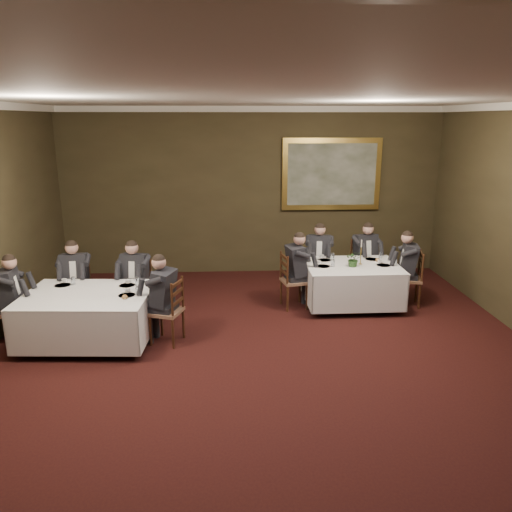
{
  "coord_description": "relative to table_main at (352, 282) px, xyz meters",
  "views": [
    {
      "loc": [
        -0.47,
        -5.54,
        3.25
      ],
      "look_at": [
        -0.07,
        2.07,
        1.15
      ],
      "focal_mm": 35.0,
      "sensor_mm": 36.0,
      "label": 1
    }
  ],
  "objects": [
    {
      "name": "ground",
      "position": [
        -1.68,
        -2.79,
        -0.45
      ],
      "size": [
        10.0,
        10.0,
        0.0
      ],
      "primitive_type": "plane",
      "color": "black",
      "rests_on": "ground"
    },
    {
      "name": "ceiling",
      "position": [
        -1.68,
        -2.79,
        3.05
      ],
      "size": [
        8.0,
        10.0,
        0.1
      ],
      "primitive_type": "cube",
      "color": "silver",
      "rests_on": "back_wall"
    },
    {
      "name": "back_wall",
      "position": [
        -1.68,
        2.21,
        1.3
      ],
      "size": [
        8.0,
        0.1,
        3.5
      ],
      "primitive_type": "cube",
      "color": "#342C1A",
      "rests_on": "ground"
    },
    {
      "name": "crown_molding",
      "position": [
        -1.68,
        -2.79,
        2.99
      ],
      "size": [
        8.0,
        10.0,
        0.12
      ],
      "color": "white",
      "rests_on": "back_wall"
    },
    {
      "name": "table_main",
      "position": [
        0.0,
        0.0,
        0.0
      ],
      "size": [
        1.66,
        1.26,
        0.67
      ],
      "rotation": [
        0.0,
        0.0,
        0.0
      ],
      "color": "#311B0D",
      "rests_on": "ground"
    },
    {
      "name": "table_second",
      "position": [
        -4.28,
        -1.28,
        0.0
      ],
      "size": [
        1.94,
        1.52,
        0.67
      ],
      "rotation": [
        0.0,
        0.0,
        -0.06
      ],
      "color": "#311B0D",
      "rests_on": "ground"
    },
    {
      "name": "chair_main_backleft",
      "position": [
        -0.44,
        0.84,
        -0.17
      ],
      "size": [
        0.52,
        0.5,
        1.0
      ],
      "rotation": [
        0.0,
        0.0,
        2.94
      ],
      "color": "brown",
      "rests_on": "ground"
    },
    {
      "name": "diner_main_backleft",
      "position": [
        -0.44,
        0.83,
        0.06
      ],
      "size": [
        0.49,
        0.55,
        1.35
      ],
      "rotation": [
        0.0,
        0.0,
        2.94
      ],
      "color": "black",
      "rests_on": "chair_main_backleft"
    },
    {
      "name": "chair_main_backright",
      "position": [
        0.44,
        0.85,
        -0.17
      ],
      "size": [
        0.53,
        0.51,
        1.0
      ],
      "rotation": [
        0.0,
        0.0,
        3.39
      ],
      "color": "brown",
      "rests_on": "ground"
    },
    {
      "name": "diner_main_backright",
      "position": [
        0.44,
        0.84,
        0.06
      ],
      "size": [
        0.5,
        0.56,
        1.35
      ],
      "rotation": [
        0.0,
        0.0,
        3.39
      ],
      "color": "black",
      "rests_on": "chair_main_backright"
    },
    {
      "name": "chair_main_endleft",
      "position": [
        -1.04,
        -0.01,
        -0.17
      ],
      "size": [
        0.5,
        0.52,
        1.0
      ],
      "rotation": [
        0.0,
        0.0,
        -1.37
      ],
      "color": "brown",
      "rests_on": "ground"
    },
    {
      "name": "diner_main_endleft",
      "position": [
        -1.03,
        -0.0,
        0.06
      ],
      "size": [
        0.55,
        0.49,
        1.35
      ],
      "rotation": [
        0.0,
        0.0,
        -1.37
      ],
      "color": "black",
      "rests_on": "chair_main_endleft"
    },
    {
      "name": "chair_main_endright",
      "position": [
        1.04,
        0.0,
        -0.17
      ],
      "size": [
        0.5,
        0.52,
        1.0
      ],
      "rotation": [
        0.0,
        0.0,
        1.35
      ],
      "color": "brown",
      "rests_on": "ground"
    },
    {
      "name": "diner_main_endright",
      "position": [
        1.03,
        0.0,
        0.06
      ],
      "size": [
        0.55,
        0.49,
        1.35
      ],
      "rotation": [
        0.0,
        0.0,
        1.35
      ],
      "color": "black",
      "rests_on": "chair_main_endright"
    },
    {
      "name": "chair_sec_backleft",
      "position": [
        -4.72,
        -0.29,
        -0.17
      ],
      "size": [
        0.47,
        0.46,
        1.0
      ],
      "rotation": [
        0.0,
        0.0,
        3.23
      ],
      "color": "brown",
      "rests_on": "ground"
    },
    {
      "name": "diner_sec_backleft",
      "position": [
        -4.72,
        -0.3,
        0.06
      ],
      "size": [
        0.45,
        0.51,
        1.35
      ],
      "rotation": [
        0.0,
        0.0,
        3.23
      ],
      "color": "black",
      "rests_on": "chair_sec_backleft"
    },
    {
      "name": "chair_sec_backright",
      "position": [
        -3.72,
        -0.35,
        -0.17
      ],
      "size": [
        0.52,
        0.51,
        1.0
      ],
      "rotation": [
        0.0,
        0.0,
        2.92
      ],
      "color": "brown",
      "rests_on": "ground"
    },
    {
      "name": "diner_sec_backright",
      "position": [
        -3.72,
        -0.36,
        0.06
      ],
      "size": [
        0.49,
        0.56,
        1.35
      ],
      "rotation": [
        0.0,
        0.0,
        2.92
      ],
      "color": "black",
      "rests_on": "chair_sec_backright"
    },
    {
      "name": "chair_sec_endright",
      "position": [
        -3.1,
        -1.35,
        -0.17
      ],
      "size": [
        0.54,
        0.55,
        1.0
      ],
      "rotation": [
        0.0,
        0.0,
        1.25
      ],
      "color": "brown",
      "rests_on": "ground"
    },
    {
      "name": "diner_sec_endright",
      "position": [
        -3.11,
        -1.34,
        0.06
      ],
      "size": [
        0.58,
        0.53,
        1.35
      ],
      "rotation": [
        0.0,
        0.0,
        1.25
      ],
      "color": "black",
      "rests_on": "chair_sec_endright"
    },
    {
      "name": "chair_sec_endleft",
      "position": [
        -5.45,
        -1.21,
        -0.17
      ],
      "size": [
        0.46,
        0.48,
        1.0
      ],
      "rotation": [
        0.0,
        0.0,
        -1.48
      ],
      "color": "brown",
      "rests_on": "ground"
    },
    {
      "name": "diner_sec_endleft",
      "position": [
        -5.44,
        -1.21,
        0.06
      ],
      "size": [
        0.51,
        0.45,
        1.35
      ],
      "rotation": [
        0.0,
        0.0,
        -1.48
      ],
      "color": "black",
      "rests_on": "chair_sec_endleft"
    },
    {
      "name": "centerpiece",
      "position": [
        -0.01,
        -0.09,
        0.46
      ],
      "size": [
        0.27,
        0.24,
        0.3
      ],
      "primitive_type": "imported",
      "rotation": [
        0.0,
        0.0,
        -0.02
      ],
      "color": "#2D5926",
      "rests_on": "table_main"
    },
    {
      "name": "candlestick",
      "position": [
        0.15,
        0.04,
        0.48
      ],
      "size": [
        0.07,
        0.07,
        0.46
      ],
      "color": "#B79038",
      "rests_on": "table_main"
    },
    {
      "name": "place_setting_table_main",
      "position": [
        -0.39,
        0.37,
        0.35
      ],
      "size": [
        0.33,
        0.31,
        0.14
      ],
      "color": "white",
      "rests_on": "table_main"
    },
    {
      "name": "place_setting_table_second",
      "position": [
        -4.7,
        -0.83,
        0.35
      ],
      "size": [
        0.33,
        0.31,
        0.14
      ],
      "color": "white",
      "rests_on": "table_second"
    },
    {
      "name": "painting",
      "position": [
        0.0,
        2.15,
        1.67
      ],
      "size": [
        2.08,
        0.09,
        1.5
      ],
      "color": "#E7B954",
      "rests_on": "back_wall"
    }
  ]
}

